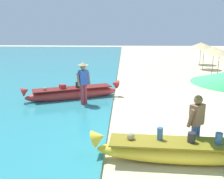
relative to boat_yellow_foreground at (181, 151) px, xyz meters
The scene contains 9 objects.
ground_plane 1.07m from the boat_yellow_foreground, 92.68° to the left, with size 80.00×80.00×0.00m, color beige.
boat_yellow_foreground is the anchor object (origin of this frame).
boat_red_midground 6.32m from the boat_yellow_foreground, 124.93° to the left, with size 4.18×2.24×0.85m.
person_vendor_hatted 5.31m from the boat_yellow_foreground, 124.70° to the left, with size 0.56×0.48×1.83m.
person_tourist_customer 0.85m from the boat_yellow_foreground, 44.72° to the left, with size 0.54×0.50×1.55m.
parasol_row_1 10.60m from the boat_yellow_foreground, 66.39° to the left, with size 1.60×1.60×1.91m.
parasol_row_2 12.97m from the boat_yellow_foreground, 68.66° to the left, with size 1.60×1.60×1.91m.
parasol_row_3 15.31m from the boat_yellow_foreground, 71.70° to the left, with size 1.60×1.60×1.91m.
parasol_row_4 17.94m from the boat_yellow_foreground, 72.76° to the left, with size 1.60×1.60×1.91m.
Camera 1 is at (-1.31, -6.59, 3.13)m, focal length 40.65 mm.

